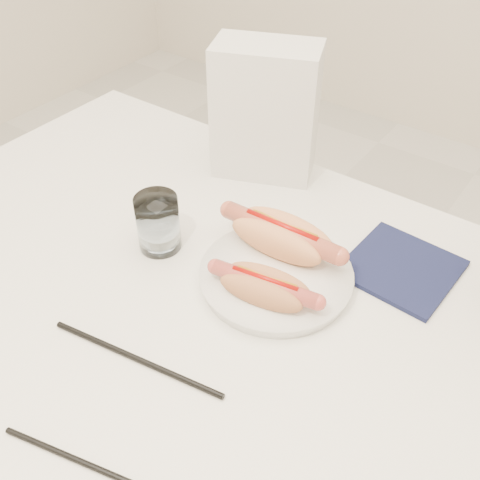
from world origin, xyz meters
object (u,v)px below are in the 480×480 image
Objects in this scene: hotdog_right at (265,287)px; water_glass at (158,223)px; table at (211,332)px; plate at (276,278)px; napkin_box at (265,111)px; hotdog_left at (281,236)px.

water_glass reaches higher than hotdog_right.
plate is (0.05, 0.09, 0.07)m from table.
hotdog_right is 0.36m from napkin_box.
hotdog_left is 0.81× the size of napkin_box.
water_glass reaches higher than plate.
plate is at bearing 11.34° from water_glass.
table is 0.40m from napkin_box.
hotdog_left is (0.03, 0.14, 0.10)m from table.
hotdog_right is at bearing -75.59° from plate.
hotdog_right is (0.01, -0.05, 0.03)m from plate.
hotdog_right is at bearing 34.08° from table.
napkin_box reaches higher than water_glass.
table is 5.06× the size of napkin_box.
napkin_box is (-0.13, 0.33, 0.18)m from table.
hotdog_right is at bearing -3.09° from water_glass.
napkin_box is (-0.16, 0.19, 0.08)m from hotdog_left.
plate is 0.06m from hotdog_left.
plate is 0.91× the size of napkin_box.
table is at bearing -118.87° from plate.
table is at bearing -21.08° from water_glass.
water_glass is at bearing 167.47° from hotdog_right.
water_glass is at bearing -113.99° from napkin_box.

